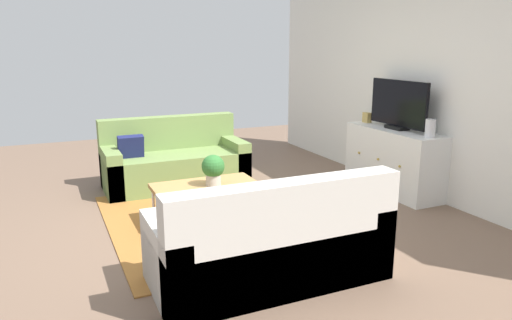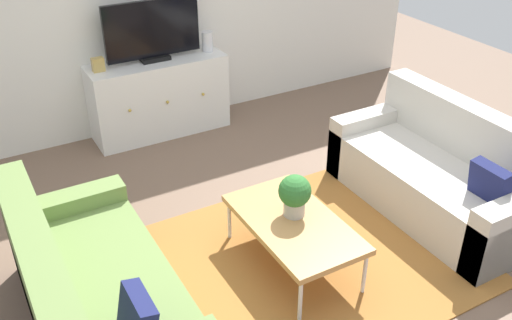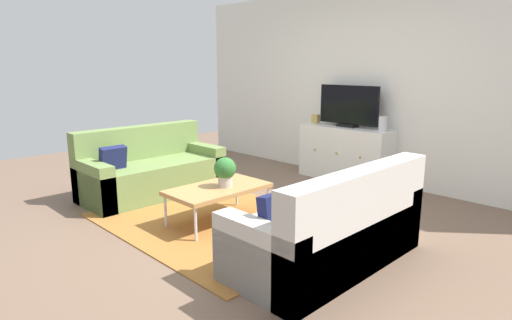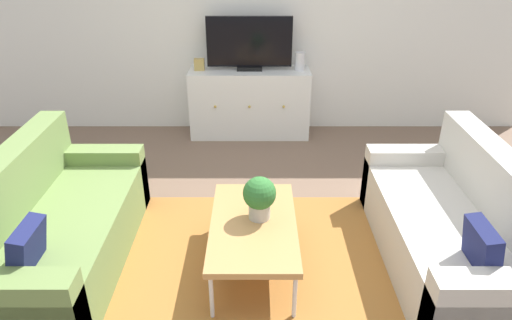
# 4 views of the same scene
# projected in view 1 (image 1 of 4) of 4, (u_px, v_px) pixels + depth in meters

# --- Properties ---
(ground_plane) EXTENTS (10.00, 10.00, 0.00)m
(ground_plane) POSITION_uv_depth(u_px,v_px,m) (220.00, 219.00, 4.93)
(ground_plane) COLOR brown
(wall_back) EXTENTS (6.40, 0.12, 2.70)m
(wall_back) POSITION_uv_depth(u_px,v_px,m) (421.00, 80.00, 5.63)
(wall_back) COLOR silver
(wall_back) RESTS_ON ground_plane
(area_rug) EXTENTS (2.50, 1.90, 0.01)m
(area_rug) POSITION_uv_depth(u_px,v_px,m) (206.00, 221.00, 4.87)
(area_rug) COLOR #9E662D
(area_rug) RESTS_ON ground_plane
(couch_left_side) EXTENTS (0.81, 1.75, 0.86)m
(couch_left_side) POSITION_uv_depth(u_px,v_px,m) (173.00, 163.00, 6.09)
(couch_left_side) COLOR olive
(couch_left_side) RESTS_ON ground_plane
(couch_right_side) EXTENTS (0.81, 1.75, 0.86)m
(couch_right_side) POSITION_uv_depth(u_px,v_px,m) (272.00, 248.00, 3.55)
(couch_right_side) COLOR beige
(couch_right_side) RESTS_ON ground_plane
(coffee_table) EXTENTS (0.59, 1.05, 0.39)m
(coffee_table) POSITION_uv_depth(u_px,v_px,m) (206.00, 188.00, 4.80)
(coffee_table) COLOR #B7844C
(coffee_table) RESTS_ON ground_plane
(potted_plant) EXTENTS (0.23, 0.23, 0.31)m
(potted_plant) POSITION_uv_depth(u_px,v_px,m) (213.00, 169.00, 4.74)
(potted_plant) COLOR #B7B2A8
(potted_plant) RESTS_ON coffee_table
(tv_console) EXTENTS (1.35, 0.47, 0.77)m
(tv_console) POSITION_uv_depth(u_px,v_px,m) (393.00, 160.00, 5.80)
(tv_console) COLOR white
(tv_console) RESTS_ON ground_plane
(flat_screen_tv) EXTENTS (0.93, 0.16, 0.58)m
(flat_screen_tv) POSITION_uv_depth(u_px,v_px,m) (398.00, 105.00, 5.65)
(flat_screen_tv) COLOR black
(flat_screen_tv) RESTS_ON tv_console
(glass_vase) EXTENTS (0.11, 0.11, 0.20)m
(glass_vase) POSITION_uv_depth(u_px,v_px,m) (430.00, 128.00, 5.19)
(glass_vase) COLOR silver
(glass_vase) RESTS_ON tv_console
(mantel_clock) EXTENTS (0.11, 0.07, 0.13)m
(mantel_clock) POSITION_uv_depth(u_px,v_px,m) (367.00, 117.00, 6.19)
(mantel_clock) COLOR tan
(mantel_clock) RESTS_ON tv_console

